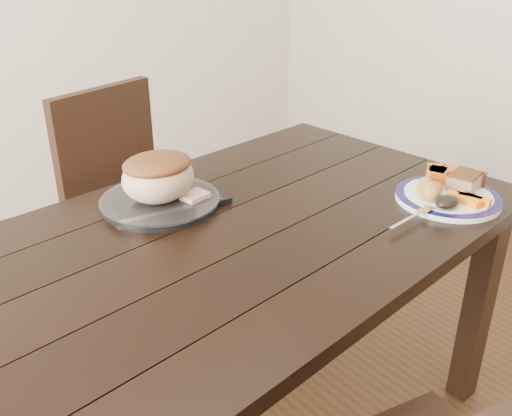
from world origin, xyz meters
TOP-DOWN VIEW (x-y plane):
  - dining_table at (0.00, 0.00)m, footprint 1.68×1.06m
  - chair_far at (0.11, 0.74)m, footprint 0.51×0.52m
  - dinner_plate at (0.58, -0.23)m, footprint 0.28×0.28m
  - plate_rim at (0.58, -0.23)m, footprint 0.28×0.28m
  - serving_platter at (-0.05, 0.23)m, footprint 0.31×0.31m
  - pork_slice at (0.65, -0.24)m, footprint 0.10×0.09m
  - roasted_potatoes at (0.53, -0.21)m, footprint 0.09×0.10m
  - carrot_batons at (0.58, -0.30)m, footprint 0.06×0.11m
  - pumpkin_wedges at (0.64, -0.16)m, footprint 0.10×0.09m
  - dark_mushroom at (0.51, -0.28)m, footprint 0.07×0.05m
  - fork at (0.40, -0.26)m, footprint 0.18×0.03m
  - roast_joint at (-0.05, 0.23)m, footprint 0.20×0.17m
  - cut_slice at (0.03, 0.18)m, footprint 0.08×0.07m
  - carving_knife at (0.02, 0.15)m, footprint 0.32×0.07m

SIDE VIEW (x-z plane):
  - chair_far at x=0.11m, z-range 0.06..0.99m
  - dining_table at x=0.00m, z-range 0.28..1.03m
  - carving_knife at x=0.02m, z-range 0.75..0.76m
  - dinner_plate at x=0.58m, z-range 0.75..0.77m
  - serving_platter at x=-0.05m, z-range 0.75..0.77m
  - plate_rim at x=0.58m, z-range 0.75..0.78m
  - fork at x=0.40m, z-range 0.77..0.77m
  - cut_slice at x=0.03m, z-range 0.77..0.78m
  - carrot_batons at x=0.58m, z-range 0.77..0.79m
  - dark_mushroom at x=0.51m, z-range 0.77..0.80m
  - pumpkin_wedges at x=0.64m, z-range 0.77..0.81m
  - pork_slice at x=0.65m, z-range 0.77..0.81m
  - roasted_potatoes at x=0.53m, z-range 0.77..0.82m
  - roast_joint at x=-0.05m, z-range 0.77..0.89m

